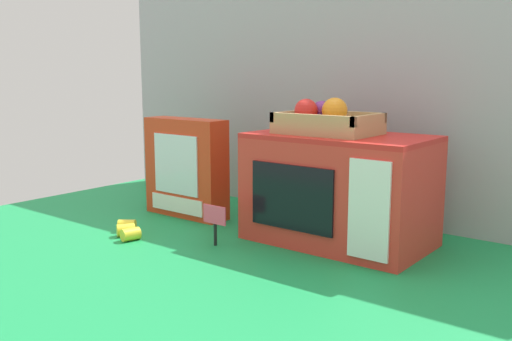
{
  "coord_description": "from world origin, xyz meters",
  "views": [
    {
      "loc": [
        0.87,
        -1.16,
        0.41
      ],
      "look_at": [
        -0.05,
        0.01,
        0.16
      ],
      "focal_mm": 39.48,
      "sensor_mm": 36.0,
      "label": 1
    }
  ],
  "objects_px": {
    "price_sign": "(215,219)",
    "loose_toy_banana": "(128,230)",
    "food_groups_crate": "(326,122)",
    "toy_microwave": "(339,189)",
    "cookie_set_box": "(186,168)"
  },
  "relations": [
    {
      "from": "toy_microwave",
      "to": "loose_toy_banana",
      "type": "distance_m",
      "value": 0.55
    },
    {
      "from": "food_groups_crate",
      "to": "cookie_set_box",
      "type": "relative_size",
      "value": 0.81
    },
    {
      "from": "cookie_set_box",
      "to": "loose_toy_banana",
      "type": "distance_m",
      "value": 0.28
    },
    {
      "from": "food_groups_crate",
      "to": "toy_microwave",
      "type": "bearing_deg",
      "value": 14.57
    },
    {
      "from": "cookie_set_box",
      "to": "loose_toy_banana",
      "type": "height_order",
      "value": "cookie_set_box"
    },
    {
      "from": "toy_microwave",
      "to": "price_sign",
      "type": "xyz_separation_m",
      "value": [
        -0.22,
        -0.21,
        -0.07
      ]
    },
    {
      "from": "food_groups_crate",
      "to": "cookie_set_box",
      "type": "bearing_deg",
      "value": -175.97
    },
    {
      "from": "toy_microwave",
      "to": "cookie_set_box",
      "type": "bearing_deg",
      "value": -175.18
    },
    {
      "from": "toy_microwave",
      "to": "cookie_set_box",
      "type": "xyz_separation_m",
      "value": [
        -0.49,
        -0.04,
        0.01
      ]
    },
    {
      "from": "loose_toy_banana",
      "to": "cookie_set_box",
      "type": "bearing_deg",
      "value": 97.84
    },
    {
      "from": "food_groups_crate",
      "to": "price_sign",
      "type": "distance_m",
      "value": 0.36
    },
    {
      "from": "food_groups_crate",
      "to": "cookie_set_box",
      "type": "height_order",
      "value": "food_groups_crate"
    },
    {
      "from": "food_groups_crate",
      "to": "loose_toy_banana",
      "type": "relative_size",
      "value": 1.91
    },
    {
      "from": "price_sign",
      "to": "loose_toy_banana",
      "type": "height_order",
      "value": "price_sign"
    },
    {
      "from": "toy_microwave",
      "to": "loose_toy_banana",
      "type": "height_order",
      "value": "toy_microwave"
    }
  ]
}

